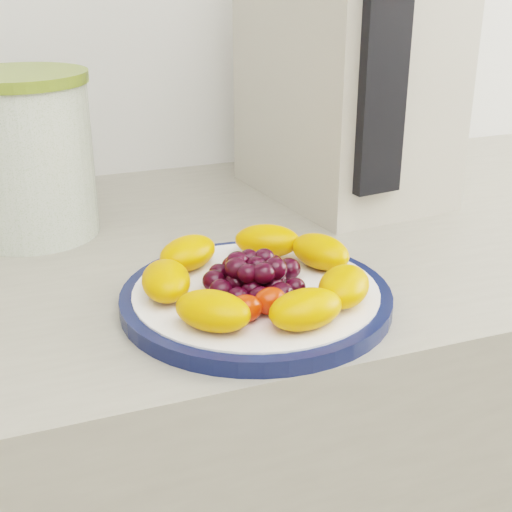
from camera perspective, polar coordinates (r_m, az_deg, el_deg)
name	(u,v)px	position (r m, az deg, el deg)	size (l,w,h in m)	color
plate_rim	(256,298)	(0.66, 0.00, -3.41)	(0.25, 0.25, 0.01)	#0E163A
plate_face	(256,297)	(0.66, 0.00, -3.33)	(0.23, 0.23, 0.02)	white
canister	(28,161)	(0.84, -17.77, 7.24)	(0.14, 0.14, 0.17)	#375A0F
canister_lid	(17,77)	(0.83, -18.55, 13.40)	(0.15, 0.15, 0.01)	olive
appliance_body	(346,68)	(0.95, 7.18, 14.67)	(0.19, 0.27, 0.33)	#B0A896
appliance_panel	(382,83)	(0.81, 10.05, 13.44)	(0.06, 0.02, 0.25)	black
fruit_plate	(257,275)	(0.64, 0.06, -1.56)	(0.22, 0.21, 0.03)	orange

